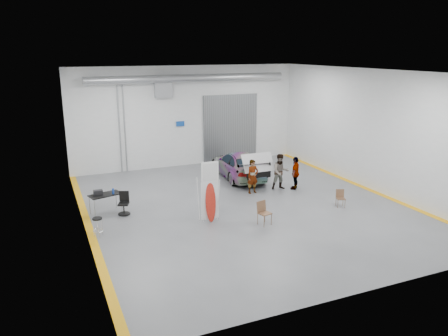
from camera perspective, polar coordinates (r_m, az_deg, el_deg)
name	(u,v)px	position (r m, az deg, el deg)	size (l,w,h in m)	color
ground	(245,206)	(20.02, 2.72, -4.94)	(16.00, 16.00, 0.00)	slate
room_shell	(230,110)	(21.09, 0.81, 7.55)	(14.02, 16.18, 6.01)	silver
sedan_car	(239,165)	(24.20, 1.93, 0.43)	(2.01, 4.94, 1.43)	white
person_a	(253,176)	(21.54, 3.77, -1.10)	(0.62, 0.41, 1.70)	#876149
person_b	(281,172)	(22.26, 7.40, -0.49)	(0.89, 0.69, 1.83)	#446F7D
person_c	(295,173)	(22.40, 9.31, -0.64)	(0.98, 0.40, 1.70)	brown
surfboard_display	(210,196)	(17.88, -1.81, -3.71)	(0.77, 0.22, 2.71)	white
folding_chair_near	(264,218)	(17.89, 5.29, -6.47)	(0.55, 0.58, 0.97)	brown
folding_chair_far	(340,202)	(20.47, 14.95, -4.27)	(0.48, 0.51, 0.79)	brown
shop_stool	(98,227)	(17.39, -16.15, -7.44)	(0.38, 0.38, 0.75)	black
work_table	(103,194)	(19.60, -15.49, -3.34)	(1.47, 1.00, 1.09)	gray
office_chair	(123,205)	(19.36, -13.01, -4.68)	(0.56, 0.59, 0.98)	black
trunk_lid	(257,161)	(22.09, 4.38, 0.92)	(1.67, 1.01, 0.04)	silver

